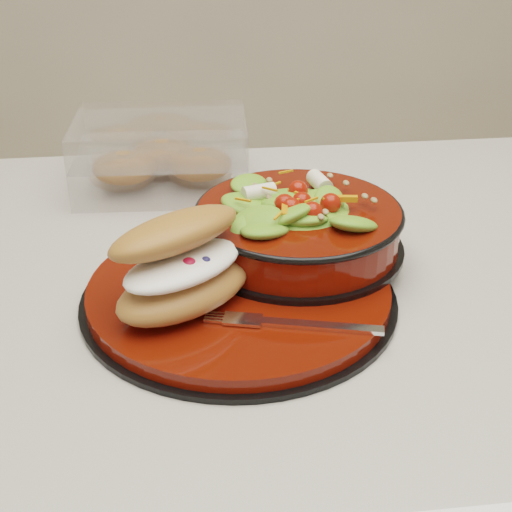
{
  "coord_description": "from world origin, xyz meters",
  "views": [
    {
      "loc": [
        -0.09,
        -0.68,
        1.29
      ],
      "look_at": [
        -0.01,
        -0.05,
        0.94
      ],
      "focal_mm": 50.0,
      "sensor_mm": 36.0,
      "label": 1
    }
  ],
  "objects": [
    {
      "name": "dinner_plate",
      "position": [
        -0.03,
        -0.07,
        0.91
      ],
      "size": [
        0.32,
        0.32,
        0.02
      ],
      "rotation": [
        0.0,
        0.0,
        0.25
      ],
      "color": "black",
      "rests_on": "island_counter"
    },
    {
      "name": "salad_bowl",
      "position": [
        0.04,
        0.0,
        0.96
      ],
      "size": [
        0.23,
        0.23,
        0.1
      ],
      "rotation": [
        0.0,
        0.0,
        -0.41
      ],
      "color": "black",
      "rests_on": "dinner_plate"
    },
    {
      "name": "croissant",
      "position": [
        -0.09,
        -0.09,
        0.96
      ],
      "size": [
        0.16,
        0.16,
        0.09
      ],
      "rotation": [
        0.0,
        0.0,
        0.63
      ],
      "color": "#A46332",
      "rests_on": "dinner_plate"
    },
    {
      "name": "fork",
      "position": [
        0.01,
        -0.14,
        0.92
      ],
      "size": [
        0.15,
        0.05,
        0.0
      ],
      "rotation": [
        0.0,
        0.0,
        1.32
      ],
      "color": "silver",
      "rests_on": "dinner_plate"
    },
    {
      "name": "pastry_box",
      "position": [
        -0.11,
        0.24,
        0.94
      ],
      "size": [
        0.24,
        0.18,
        0.09
      ],
      "rotation": [
        0.0,
        0.0,
        -0.05
      ],
      "color": "white",
      "rests_on": "island_counter"
    }
  ]
}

